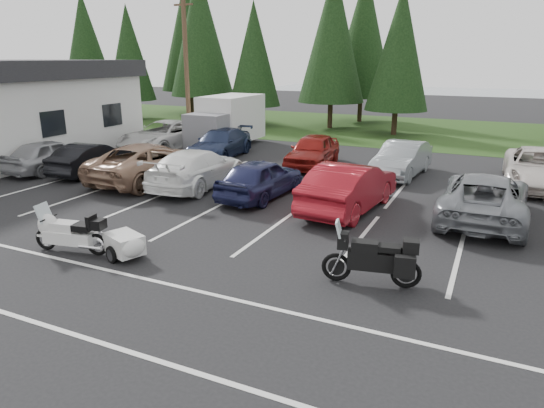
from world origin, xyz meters
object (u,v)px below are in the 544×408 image
at_px(box_truck, 223,122).
at_px(car_near_1, 91,158).
at_px(car_near_2, 150,162).
at_px(car_near_6, 484,197).
at_px(car_far_3, 402,159).
at_px(cargo_trailer, 125,246).
at_px(touring_motorcycle, 69,229).
at_px(car_far_1, 220,144).
at_px(car_far_2, 313,151).
at_px(car_near_0, 50,155).
at_px(adventure_motorcycle, 372,254).
at_px(car_near_4, 261,178).
at_px(car_near_3, 197,168).
at_px(car_far_4, 539,168).
at_px(car_near_5, 349,187).
at_px(utility_pole, 186,64).
at_px(car_far_0, 165,136).

height_order(box_truck, car_near_1, box_truck).
height_order(car_near_2, car_near_6, car_near_2).
height_order(car_near_6, car_far_3, car_near_6).
bearing_deg(cargo_trailer, touring_motorcycle, -148.03).
distance_m(car_far_1, car_far_2, 5.17).
relative_size(car_near_0, car_near_2, 0.75).
bearing_deg(adventure_motorcycle, touring_motorcycle, 180.00).
bearing_deg(car_near_4, car_near_3, -2.12).
distance_m(car_far_4, adventure_motorcycle, 12.29).
bearing_deg(car_near_6, car_far_3, -53.94).
xyz_separation_m(car_near_6, cargo_trailer, (-8.30, -7.36, -0.42)).
relative_size(car_near_4, car_far_3, 0.95).
relative_size(car_near_5, car_far_2, 1.12).
bearing_deg(car_near_4, car_near_0, 4.69).
xyz_separation_m(car_near_2, car_near_6, (13.04, 0.36, -0.04)).
bearing_deg(utility_pole, car_near_1, -89.95).
distance_m(car_far_4, cargo_trailer, 16.36).
xyz_separation_m(car_near_5, car_far_2, (-3.58, 6.03, -0.06)).
bearing_deg(car_near_6, car_near_5, 11.98).
bearing_deg(car_far_4, car_near_4, -147.50).
xyz_separation_m(car_far_2, car_far_4, (9.59, 0.31, -0.01)).
bearing_deg(touring_motorcycle, cargo_trailer, 0.37).
bearing_deg(car_near_1, car_near_0, 6.78).
xyz_separation_m(car_near_4, cargo_trailer, (-0.65, -6.69, -0.40)).
relative_size(car_far_0, car_far_3, 1.31).
xyz_separation_m(car_near_2, car_far_3, (9.49, 5.39, -0.06)).
xyz_separation_m(car_far_0, cargo_trailer, (8.39, -12.91, -0.49)).
height_order(box_truck, car_near_6, box_truck).
height_order(car_near_4, car_near_5, car_near_5).
relative_size(box_truck, car_far_0, 0.94).
bearing_deg(box_truck, car_far_3, -14.76).
relative_size(utility_pole, touring_motorcycle, 3.72).
relative_size(car_near_0, car_near_4, 1.01).
distance_m(utility_pole, car_far_1, 5.61).
distance_m(car_near_2, car_far_4, 15.97).
height_order(car_far_2, car_far_4, car_far_2).
relative_size(utility_pole, car_near_6, 1.63).
bearing_deg(car_near_5, cargo_trailer, 63.80).
bearing_deg(car_far_0, car_near_6, -14.53).
bearing_deg(car_near_3, car_far_2, -119.77).
distance_m(car_near_1, car_far_4, 19.05).
relative_size(car_near_4, car_far_0, 0.73).
xyz_separation_m(box_truck, car_far_0, (-2.38, -2.31, -0.62)).
bearing_deg(car_far_2, car_near_3, -120.85).
distance_m(car_near_2, cargo_trailer, 8.47).
relative_size(cargo_trailer, adventure_motorcycle, 0.59).
height_order(car_near_3, car_far_4, car_near_3).
relative_size(car_near_1, touring_motorcycle, 1.75).
bearing_deg(car_far_3, car_near_3, -137.19).
relative_size(car_near_2, car_far_2, 1.29).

